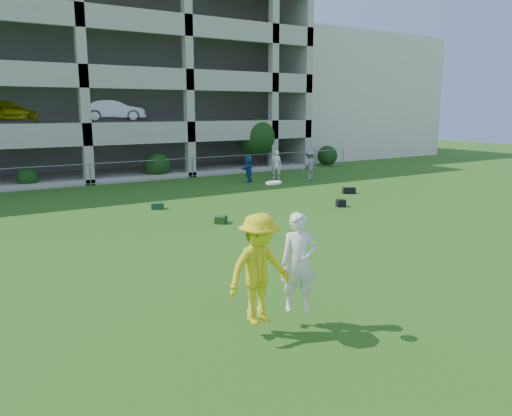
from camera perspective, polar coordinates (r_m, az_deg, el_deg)
ground at (r=11.24m, az=6.82°, el=-9.74°), size 100.00×100.00×0.00m
stucco_building at (r=46.75m, az=7.21°, el=12.35°), size 16.00×14.00×10.00m
bystander_d at (r=27.79m, az=-0.85°, el=4.49°), size 1.37×1.21×1.51m
bystander_e at (r=29.04m, az=2.34°, el=4.96°), size 0.73×0.71×1.69m
bystander_f at (r=28.66m, az=6.14°, el=4.89°), size 1.25×0.88×1.76m
bag_green_c at (r=17.88m, az=-4.03°, el=-1.33°), size 0.60×0.60×0.26m
crate_d at (r=21.15m, az=9.66°, el=0.55°), size 0.46×0.46×0.30m
bag_black_e at (r=24.52m, az=10.58°, el=1.98°), size 0.67×0.53×0.30m
bag_green_g at (r=20.75m, az=-11.22°, el=0.22°), size 0.56×0.42×0.25m
frisbee_contest at (r=8.91m, az=1.43°, el=-6.78°), size 1.91×0.84×2.53m
parking_garage at (r=36.47m, az=-22.44°, el=13.55°), size 30.00×14.00×12.00m
fence at (r=28.11m, az=-18.43°, el=3.71°), size 36.06×0.06×1.20m
shrub_row at (r=30.10m, az=-10.33°, el=6.28°), size 34.38×2.52×3.50m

